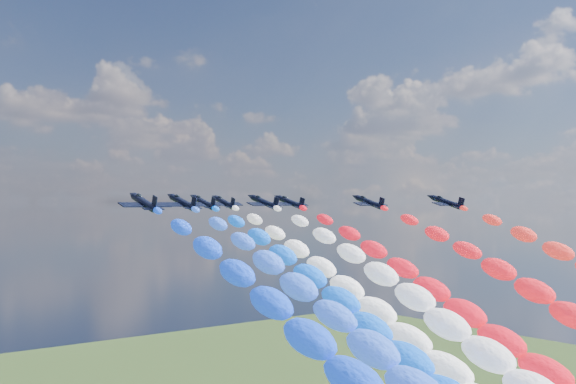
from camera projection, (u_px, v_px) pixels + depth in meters
jet_0 at (144, 202)px, 110.35m from camera, size 8.44×11.26×5.14m
jet_1 at (182, 202)px, 126.25m from camera, size 8.12×11.03×5.14m
jet_2 at (203, 202)px, 141.06m from camera, size 8.27×11.14×5.14m
trail_2 at (390, 365)px, 101.63m from camera, size 6.27×97.47×49.99m
jet_3 at (264, 202)px, 144.30m from camera, size 8.50×11.30×5.14m
trail_3 at (468, 360)px, 104.88m from camera, size 6.27×97.47×49.99m
jet_4 at (224, 202)px, 157.05m from camera, size 8.59×11.37×5.14m
trail_4 at (392, 343)px, 117.63m from camera, size 6.27×97.47×49.99m
jet_5 at (290, 202)px, 155.05m from camera, size 8.54×11.33×5.14m
trail_5 at (484, 346)px, 115.62m from camera, size 6.27×97.47×49.99m
jet_6 at (369, 202)px, 152.51m from camera, size 8.22×11.10×5.14m
jet_7 at (447, 202)px, 150.67m from camera, size 7.99×10.94×5.14m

